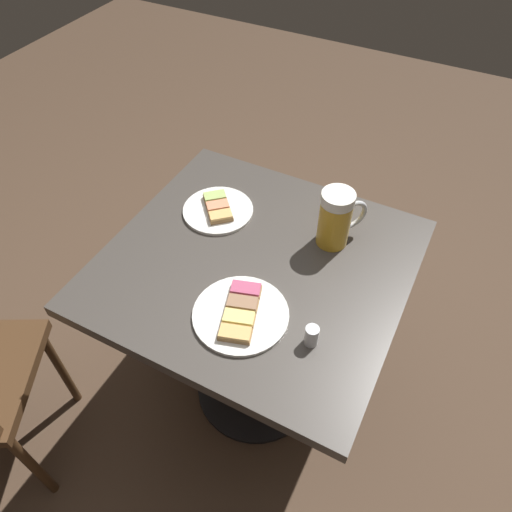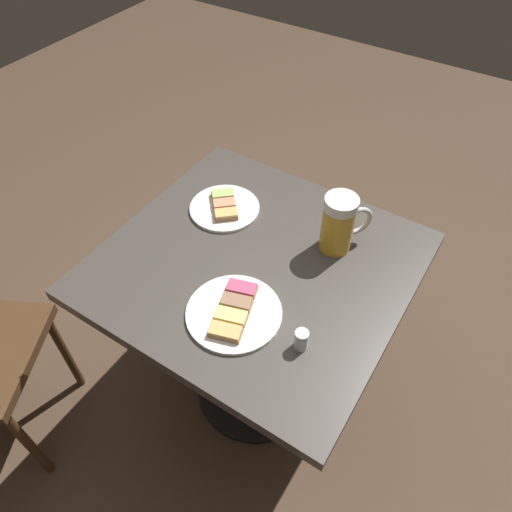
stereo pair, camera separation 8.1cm
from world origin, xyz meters
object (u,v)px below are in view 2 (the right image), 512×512
(beer_mug, at_px, (340,223))
(plate_far, at_px, (234,312))
(plate_near, at_px, (225,207))
(salt_shaker, at_px, (301,340))
(beer_glass_small, at_px, (347,209))

(beer_mug, bearing_deg, plate_far, 72.81)
(plate_far, xyz_separation_m, beer_mug, (-0.11, -0.35, 0.08))
(plate_near, distance_m, salt_shaker, 0.52)
(plate_far, relative_size, salt_shaker, 4.27)
(beer_mug, bearing_deg, beer_glass_small, -77.95)
(beer_glass_small, bearing_deg, salt_shaker, 102.46)
(beer_mug, relative_size, beer_glass_small, 1.93)
(plate_near, height_order, salt_shaker, salt_shaker)
(plate_far, height_order, beer_mug, beer_mug)
(beer_mug, distance_m, beer_glass_small, 0.12)
(salt_shaker, bearing_deg, beer_glass_small, -77.54)
(beer_mug, height_order, salt_shaker, beer_mug)
(plate_near, height_order, plate_far, same)
(plate_near, distance_m, plate_far, 0.39)
(beer_mug, bearing_deg, plate_near, 7.12)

